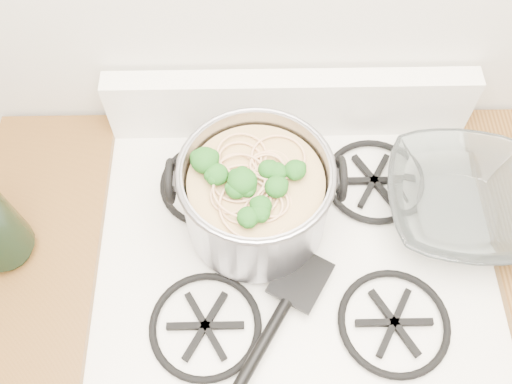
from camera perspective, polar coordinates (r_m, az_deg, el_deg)
name	(u,v)px	position (r m, az deg, el deg)	size (l,w,h in m)	color
gas_range	(285,325)	(1.55, 2.90, -13.13)	(0.76, 0.66, 0.92)	white
counter_left	(92,324)	(1.58, -16.09, -12.56)	(0.25, 0.65, 0.92)	silver
stock_pot	(256,197)	(1.04, 0.00, -0.48)	(0.31, 0.28, 0.19)	#95959D
spatula	(301,277)	(1.06, 4.51, -8.45)	(0.29, 0.31, 0.02)	black
glass_bowl	(458,206)	(1.19, 19.57, -1.35)	(0.12, 0.12, 0.03)	white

